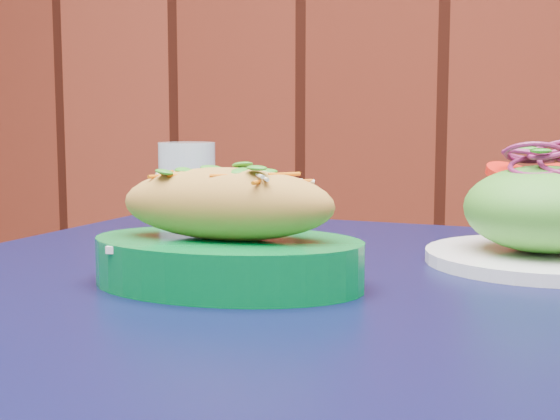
% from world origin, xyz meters
% --- Properties ---
extents(cafe_table, '(0.85, 0.85, 0.75)m').
position_xyz_m(cafe_table, '(-0.32, 1.47, 0.66)').
color(cafe_table, black).
rests_on(cafe_table, ground).
extents(banh_mi_basket, '(0.24, 0.16, 0.11)m').
position_xyz_m(banh_mi_basket, '(-0.39, 1.44, 0.79)').
color(banh_mi_basket, '#006E2B').
rests_on(banh_mi_basket, cafe_table).
extents(salad_plate, '(0.22, 0.22, 0.12)m').
position_xyz_m(salad_plate, '(-0.14, 1.63, 0.80)').
color(salad_plate, white).
rests_on(salad_plate, cafe_table).
extents(water_glass, '(0.07, 0.07, 0.11)m').
position_xyz_m(water_glass, '(-0.55, 1.70, 0.81)').
color(water_glass, silver).
rests_on(water_glass, cafe_table).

